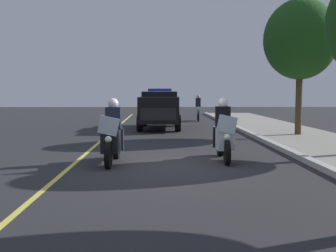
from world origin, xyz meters
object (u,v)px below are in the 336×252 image
object	(u,v)px
police_motorcycle_lead_left	(113,137)
police_suv	(160,108)
tree_far_back	(300,40)
police_motorcycle_lead_right	(223,135)
cyclist_background	(198,108)

from	to	relation	value
police_motorcycle_lead_left	police_suv	world-z (taller)	police_suv
police_suv	tree_far_back	world-z (taller)	tree_far_back
police_motorcycle_lead_right	cyclist_background	bearing A→B (deg)	177.11
police_motorcycle_lead_left	cyclist_background	bearing A→B (deg)	166.24
cyclist_background	police_motorcycle_lead_right	bearing A→B (deg)	-2.89
police_motorcycle_lead_right	police_suv	bearing A→B (deg)	-169.85
tree_far_back	police_suv	bearing A→B (deg)	-123.58
police_motorcycle_lead_left	police_motorcycle_lead_right	bearing A→B (deg)	97.83
police_motorcycle_lead_left	tree_far_back	bearing A→B (deg)	131.17
cyclist_background	police_suv	bearing A→B (deg)	-25.16
cyclist_background	tree_far_back	bearing A→B (deg)	20.02
police_suv	cyclist_background	distance (m)	5.85
cyclist_background	tree_far_back	xyz separation A→B (m)	(9.16, 3.34, 3.20)
police_motorcycle_lead_right	tree_far_back	xyz separation A→B (m)	(-5.79, 4.09, 3.34)
tree_far_back	cyclist_background	bearing A→B (deg)	-159.98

